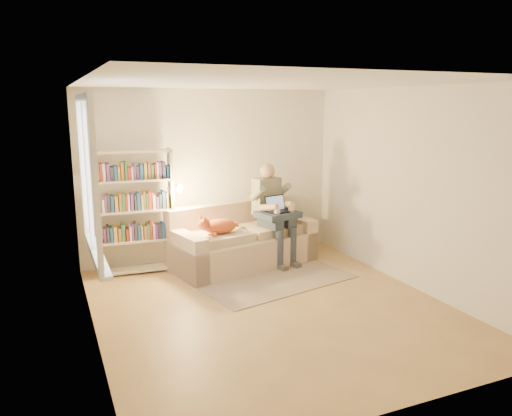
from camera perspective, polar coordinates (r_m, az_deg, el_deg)
name	(u,v)px	position (r m, az deg, el deg)	size (l,w,h in m)	color
floor	(271,307)	(6.07, 1.75, -11.25)	(4.50, 4.50, 0.00)	#997745
ceiling	(273,83)	(5.59, 1.92, 14.08)	(4.00, 4.50, 0.02)	white
wall_left	(88,215)	(5.19, -18.63, -0.81)	(0.02, 4.50, 2.60)	silver
wall_right	(412,189)	(6.77, 17.37, 2.11)	(0.02, 4.50, 2.60)	silver
wall_back	(211,175)	(7.76, -5.21, 3.78)	(4.00, 0.02, 2.60)	silver
wall_front	(401,254)	(3.83, 16.24, -5.03)	(4.00, 0.02, 2.60)	silver
window	(91,204)	(5.37, -18.30, 0.45)	(0.12, 1.52, 1.69)	white
sofa	(242,243)	(7.50, -1.64, -4.04)	(2.28, 1.38, 0.90)	#CAAF8F
person	(272,208)	(7.51, 1.87, 0.06)	(0.52, 0.72, 1.50)	gray
cat	(216,226)	(7.04, -4.56, -2.10)	(0.70, 0.36, 0.27)	orange
blanket	(278,214)	(7.42, 2.57, -0.73)	(0.57, 0.47, 0.09)	#253342
laptop	(278,207)	(7.41, 2.53, 0.06)	(0.40, 0.34, 0.31)	black
bookshelf	(136,206)	(7.19, -13.60, 0.25)	(1.17, 0.39, 1.77)	beige
rug	(273,279)	(6.96, 2.00, -8.11)	(2.09, 1.23, 0.01)	gray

